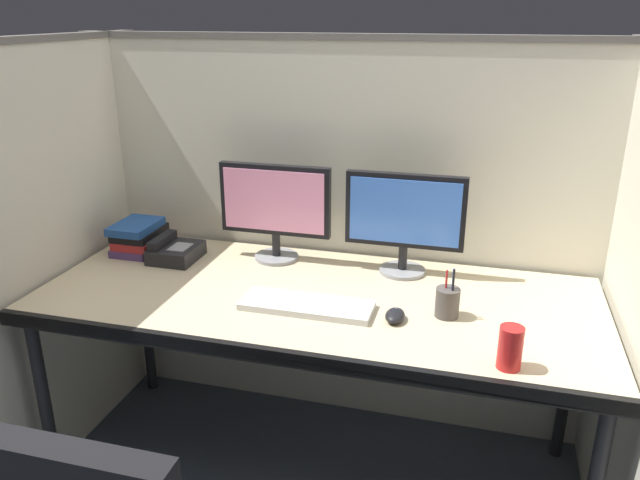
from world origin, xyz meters
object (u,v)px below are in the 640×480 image
at_px(book_stack, 139,237).
at_px(desk_phone, 175,251).
at_px(pen_cup, 447,302).
at_px(keyboard_main, 306,305).
at_px(soda_can, 510,348).
at_px(desk, 315,309).
at_px(monitor_left, 275,206).
at_px(monitor_right, 405,217).
at_px(computer_mouse, 395,315).

bearing_deg(book_stack, desk_phone, -13.95).
bearing_deg(book_stack, pen_cup, -11.57).
distance_m(keyboard_main, soda_can, 0.66).
bearing_deg(desk_phone, desk, -15.85).
height_order(pen_cup, desk_phone, pen_cup).
bearing_deg(desk, desk_phone, 164.15).
relative_size(monitor_left, monitor_right, 1.00).
distance_m(computer_mouse, book_stack, 1.13).
bearing_deg(keyboard_main, computer_mouse, -1.44).
bearing_deg(computer_mouse, monitor_left, 143.40).
height_order(soda_can, pen_cup, pen_cup).
bearing_deg(monitor_left, computer_mouse, -36.60).
bearing_deg(monitor_right, desk, -132.46).
bearing_deg(desk, monitor_right, 47.54).
xyz_separation_m(monitor_right, computer_mouse, (0.03, -0.39, -0.20)).
xyz_separation_m(computer_mouse, book_stack, (-1.08, 0.33, 0.04)).
bearing_deg(pen_cup, keyboard_main, -171.68).
height_order(book_stack, soda_can, same).
xyz_separation_m(desk, book_stack, (-0.79, 0.22, 0.11)).
relative_size(book_stack, soda_can, 1.83).
relative_size(monitor_left, computer_mouse, 4.48).
xyz_separation_m(monitor_right, pen_cup, (0.19, -0.31, -0.17)).
distance_m(desk, pen_cup, 0.45).
height_order(keyboard_main, book_stack, book_stack).
bearing_deg(keyboard_main, book_stack, 158.09).
xyz_separation_m(desk, monitor_left, (-0.24, 0.28, 0.27)).
distance_m(monitor_right, book_stack, 1.06).
bearing_deg(keyboard_main, desk, 88.43).
bearing_deg(desk_phone, monitor_left, 16.13).
bearing_deg(pen_cup, computer_mouse, -154.75).
bearing_deg(desk, monitor_left, 129.85).
bearing_deg(soda_can, desk, 154.68).
relative_size(desk, desk_phone, 10.00).
xyz_separation_m(desk, computer_mouse, (0.29, -0.11, 0.07)).
height_order(desk, computer_mouse, computer_mouse).
height_order(keyboard_main, computer_mouse, computer_mouse).
xyz_separation_m(monitor_left, desk_phone, (-0.38, -0.11, -0.18)).
relative_size(monitor_right, desk_phone, 2.26).
distance_m(monitor_right, soda_can, 0.70).
height_order(soda_can, desk_phone, soda_can).
distance_m(desk, book_stack, 0.83).
bearing_deg(monitor_right, keyboard_main, -124.31).
xyz_separation_m(monitor_left, soda_can, (0.87, -0.58, -0.15)).
distance_m(book_stack, desk_phone, 0.19).
bearing_deg(pen_cup, soda_can, -54.79).
bearing_deg(pen_cup, monitor_left, 154.89).
bearing_deg(monitor_right, book_stack, -176.73).
bearing_deg(computer_mouse, book_stack, 163.27).
relative_size(computer_mouse, book_stack, 0.43).
relative_size(desk, computer_mouse, 19.79).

